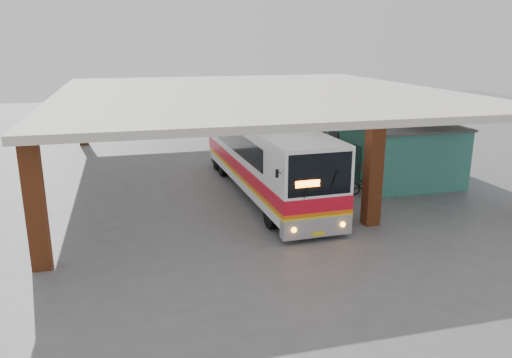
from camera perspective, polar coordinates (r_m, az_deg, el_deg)
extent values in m
plane|color=#515154|center=(22.76, 2.65, -3.21)|extent=(90.00, 90.00, 0.00)
cube|color=#944520|center=(20.61, 13.23, 0.68)|extent=(0.60, 0.60, 4.35)
cube|color=#944520|center=(25.91, 7.08, 3.99)|extent=(0.60, 0.60, 4.35)
cube|color=#944520|center=(31.46, 3.03, 6.14)|extent=(0.60, 0.60, 4.35)
cube|color=#944520|center=(17.58, -23.90, -2.84)|extent=(0.60, 0.60, 4.35)
cube|color=#944520|center=(38.01, -19.30, 6.93)|extent=(0.60, 0.60, 4.35)
cube|color=#944520|center=(41.33, 8.98, 8.24)|extent=(0.60, 0.60, 4.35)
cube|color=beige|center=(28.08, -0.26, 9.80)|extent=(21.00, 23.00, 0.30)
cube|color=#2A695C|center=(28.85, 14.65, 3.42)|extent=(5.00, 8.00, 3.00)
cube|color=#4A4A4A|center=(28.58, 14.86, 6.46)|extent=(5.20, 8.20, 0.12)
cube|color=#153B33|center=(26.50, 11.38, 1.57)|extent=(0.08, 0.95, 2.10)
cube|color=black|center=(29.00, 8.88, 4.41)|extent=(0.08, 1.20, 1.00)
cube|color=black|center=(28.98, 8.83, 4.41)|extent=(0.04, 1.30, 1.10)
cube|color=white|center=(24.23, 0.99, 3.07)|extent=(3.21, 13.22, 3.06)
cube|color=white|center=(22.90, 1.85, 6.51)|extent=(1.43, 3.33, 0.27)
cube|color=#96979C|center=(18.93, 6.90, -5.34)|extent=(2.77, 0.54, 0.77)
cube|color=red|center=(24.37, 0.98, 1.69)|extent=(3.25, 13.23, 0.55)
cube|color=#E35D0C|center=(24.45, 0.98, 0.91)|extent=(3.25, 13.23, 0.14)
cube|color=yellow|center=(24.48, 0.98, 0.62)|extent=(3.25, 13.23, 0.11)
cube|color=black|center=(18.17, 7.31, 0.53)|extent=(2.49, 0.19, 1.59)
cube|color=black|center=(24.57, -2.70, 4.54)|extent=(0.41, 9.85, 0.99)
cube|color=black|center=(25.37, 3.36, 4.88)|extent=(0.41, 9.85, 0.99)
cube|color=#FF5905|center=(18.00, 5.92, -0.54)|extent=(0.93, 0.08, 0.24)
sphere|color=orange|center=(18.37, 4.36, -5.83)|extent=(0.20, 0.20, 0.20)
sphere|color=orange|center=(19.13, 9.89, -5.14)|extent=(0.20, 0.20, 0.20)
cube|color=yellow|center=(18.81, 7.17, -6.21)|extent=(0.49, 0.05, 0.13)
cylinder|color=black|center=(20.09, 1.76, -4.14)|extent=(0.39, 1.11, 1.09)
cylinder|color=black|center=(20.94, 7.94, -3.47)|extent=(0.39, 1.11, 1.09)
cylinder|color=black|center=(27.87, -3.77, 1.47)|extent=(0.39, 1.11, 1.09)
cylinder|color=black|center=(28.48, 0.89, 1.81)|extent=(0.39, 1.11, 1.09)
cylinder|color=black|center=(29.22, -4.41, 2.12)|extent=(0.39, 1.11, 1.09)
cylinder|color=black|center=(29.80, 0.06, 2.43)|extent=(0.39, 1.11, 1.09)
imported|color=black|center=(24.93, 12.58, -0.70)|extent=(2.01, 1.14, 1.00)
imported|color=red|center=(22.18, 4.70, -1.66)|extent=(0.61, 0.45, 1.55)
cube|color=red|center=(30.30, 7.99, 1.92)|extent=(0.58, 0.58, 0.06)
cube|color=red|center=(30.36, 8.28, 2.50)|extent=(0.20, 0.45, 0.65)
cylinder|color=black|center=(30.08, 7.95, 1.54)|extent=(0.03, 0.03, 0.22)
cylinder|color=black|center=(30.32, 8.47, 1.64)|extent=(0.03, 0.03, 0.22)
cylinder|color=black|center=(30.34, 7.49, 1.68)|extent=(0.03, 0.03, 0.22)
cylinder|color=black|center=(30.58, 8.00, 1.78)|extent=(0.03, 0.03, 0.22)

